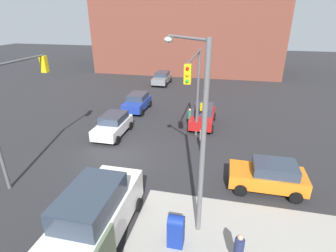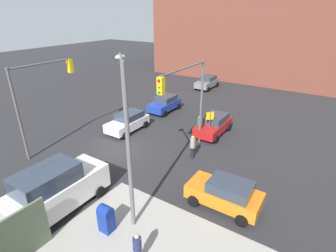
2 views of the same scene
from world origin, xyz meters
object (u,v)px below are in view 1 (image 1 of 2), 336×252
coupe_white (113,125)px  sedan_blue (137,102)px  van_white_delivery (97,213)px  pedestrian_walking_north (190,118)px  traffic_signal_se_corner (16,97)px  mailbox_blue (176,230)px  street_lamp_corner (198,128)px  pedestrian_waiting (202,139)px  coupe_orange (269,175)px  coupe_gray (162,78)px  hatchback_red (203,116)px  traffic_signal_nw_corner (195,83)px  pedestrian_crossing (238,252)px

coupe_white → sedan_blue: 5.77m
van_white_delivery → pedestrian_walking_north: bearing=170.8°
traffic_signal_se_corner → mailbox_blue: (3.56, 9.50, -3.83)m
mailbox_blue → sedan_blue: 16.48m
street_lamp_corner → pedestrian_waiting: street_lamp_corner is taller
mailbox_blue → coupe_white: 11.45m
traffic_signal_se_corner → coupe_orange: bearing=94.7°
coupe_gray → coupe_orange: 23.58m
hatchback_red → pedestrian_waiting: size_ratio=2.39×
traffic_signal_nw_corner → mailbox_blue: 9.38m
sedan_blue → van_white_delivery: size_ratio=0.71×
pedestrian_crossing → pedestrian_waiting: size_ratio=0.92×
traffic_signal_nw_corner → sedan_blue: traffic_signal_nw_corner is taller
sedan_blue → coupe_gray: bearing=-179.2°
street_lamp_corner → coupe_orange: bearing=134.2°
pedestrian_crossing → traffic_signal_se_corner: bearing=11.8°
street_lamp_corner → sedan_blue: bearing=-152.1°
traffic_signal_nw_corner → coupe_orange: 7.07m
street_lamp_corner → van_white_delivery: street_lamp_corner is taller
pedestrian_walking_north → mailbox_blue: bearing=-85.4°
coupe_white → pedestrian_crossing: 13.44m
traffic_signal_se_corner → pedestrian_waiting: 11.37m
pedestrian_walking_north → coupe_gray: bearing=111.7°
sedan_blue → pedestrian_waiting: (6.83, 6.95, 0.07)m
mailbox_blue → hatchback_red: bearing=-179.0°
hatchback_red → pedestrian_walking_north: 1.25m
coupe_gray → pedestrian_walking_north: bearing=22.8°
coupe_gray → traffic_signal_nw_corner: bearing=20.6°
coupe_orange → pedestrian_crossing: bearing=-17.5°
traffic_signal_se_corner → sedan_blue: size_ratio=1.69×
sedan_blue → pedestrian_walking_north: pedestrian_walking_north is taller
van_white_delivery → traffic_signal_nw_corner: bearing=163.1°
coupe_orange → van_white_delivery: 8.86m
traffic_signal_se_corner → coupe_gray: 22.47m
mailbox_blue → street_lamp_corner: bearing=156.9°
mailbox_blue → pedestrian_waiting: 8.20m
mailbox_blue → pedestrian_waiting: size_ratio=0.81×
traffic_signal_nw_corner → pedestrian_waiting: 3.81m
mailbox_blue → pedestrian_crossing: 2.47m
traffic_signal_nw_corner → pedestrian_crossing: (9.12, 2.90, -3.81)m
coupe_orange → pedestrian_crossing: 5.54m
traffic_signal_nw_corner → sedan_blue: size_ratio=1.69×
pedestrian_walking_north → van_white_delivery: bearing=-100.2°
mailbox_blue → pedestrian_waiting: (-8.20, 0.20, 0.15)m
coupe_gray → van_white_delivery: size_ratio=0.76×
van_white_delivery → mailbox_blue: bearing=96.5°
street_lamp_corner → pedestrian_walking_north: street_lamp_corner is taller
coupe_white → coupe_orange: (4.58, 10.80, -0.00)m
traffic_signal_se_corner → street_lamp_corner: bearing=77.1°
traffic_signal_se_corner → pedestrian_waiting: traffic_signal_se_corner is taller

